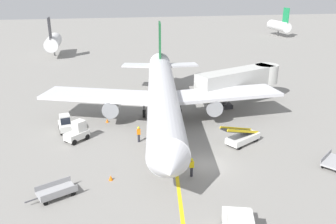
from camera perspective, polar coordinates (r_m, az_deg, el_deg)
The scene contains 15 objects.
ground_plane at distance 31.15m, azimuth 6.45°, elevation -8.68°, with size 300.00×300.00×0.00m, color gray.
taxi_line_yellow at distance 34.94m, azimuth 0.79°, elevation -5.14°, with size 0.30×80.00×0.01m, color yellow.
airliner at distance 39.04m, azimuth -0.94°, elevation 3.05°, with size 28.22×35.24×10.10m.
jet_bridge at distance 46.40m, azimuth 12.58°, elevation 5.55°, with size 12.95×7.12×4.85m.
baggage_tug_near_wing at distance 38.72m, azimuth -16.86°, elevation -1.94°, with size 1.72×2.60×2.10m.
baggage_tug_by_cargo_door at distance 36.27m, azimuth -14.92°, elevation -3.28°, with size 2.67×2.55×2.10m.
belt_loader_forward_hold at distance 35.17m, azimuth 12.35°, elevation -4.08°, with size 5.00×3.46×2.59m.
baggage_cart_loaded at distance 33.86m, azimuth 26.13°, elevation -7.43°, with size 3.51×2.91×0.94m.
baggage_cart_empty_trailing at distance 27.76m, azimuth -18.20°, elevation -12.52°, with size 3.76×2.57×0.94m.
ground_crew_marshaller at distance 28.79m, azimuth 3.98°, elevation -9.14°, with size 0.36×0.24×1.70m.
ground_crew_wing_walker at distance 34.85m, azimuth -4.94°, elevation -3.65°, with size 0.36×0.24×1.70m.
safety_cone_nose_left at distance 40.51m, azimuth -10.16°, elevation -1.43°, with size 0.36×0.36×0.44m, color orange.
safety_cone_nose_right at distance 28.94m, azimuth -9.58°, elevation -10.81°, with size 0.36×0.36×0.44m, color orange.
distant_aircraft_far_left at distance 82.11m, azimuth -18.70°, elevation 11.11°, with size 3.00×10.10×8.80m.
distant_aircraft_mid_left at distance 115.56m, azimuth 18.12°, elevation 13.61°, with size 3.00×10.10×8.80m.
Camera 1 is at (-8.96, -25.72, 15.12)m, focal length 36.35 mm.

